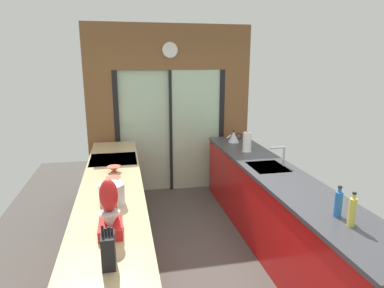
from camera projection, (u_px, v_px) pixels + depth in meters
The scene contains 15 objects.
ground_plane at pixel (193, 243), 4.06m from camera, with size 5.04×7.60×0.02m, color #4C4742.
back_wall_unit at pixel (170, 100), 5.40m from camera, with size 2.64×0.12×2.70m.
left_counter_run at pixel (114, 234), 3.32m from camera, with size 0.62×3.80×0.92m.
right_counter_run at pixel (276, 211), 3.84m from camera, with size 0.62×3.80×0.92m.
sink_faucet at pixel (281, 153), 3.96m from camera, with size 0.19×0.02×0.24m.
oven_range at pixel (115, 193), 4.38m from camera, with size 0.60×0.60×0.92m.
mixing_bowl_near at pixel (113, 180), 3.41m from camera, with size 0.15×0.15×0.07m.
mixing_bowl_far at pixel (114, 169), 3.76m from camera, with size 0.15×0.15×0.07m.
knife_block at pixel (108, 250), 2.02m from camera, with size 0.08×0.14×0.28m.
stand_mixer at pixel (110, 213), 2.40m from camera, with size 0.17×0.27×0.42m.
stock_pot at pixel (112, 194), 2.91m from camera, with size 0.22×0.22×0.21m.
kettle at pixel (234, 137), 5.14m from camera, with size 0.25×0.17×0.19m.
soap_bottle_near at pixel (352, 212), 2.51m from camera, with size 0.06×0.06×0.27m.
soap_bottle_far at pixel (338, 203), 2.67m from camera, with size 0.06×0.06×0.26m.
paper_towel_roll at pixel (247, 142), 4.58m from camera, with size 0.13×0.13×0.30m.
Camera 1 is at (-0.77, -2.97, 2.14)m, focal length 31.31 mm.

